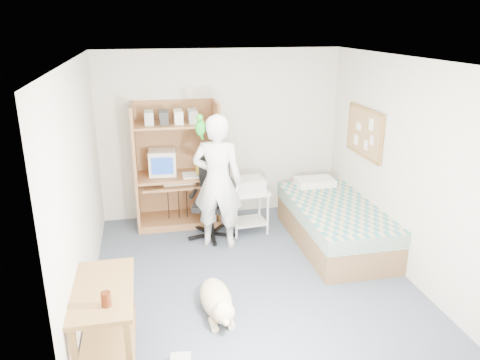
% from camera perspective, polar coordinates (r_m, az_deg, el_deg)
% --- Properties ---
extents(floor, '(4.00, 4.00, 0.00)m').
position_cam_1_polar(floor, '(5.68, 1.25, -11.51)').
color(floor, '#424B5A').
rests_on(floor, ground).
extents(wall_back, '(3.60, 0.02, 2.50)m').
position_cam_1_polar(wall_back, '(7.05, -2.34, 5.56)').
color(wall_back, beige).
rests_on(wall_back, floor).
extents(wall_right, '(0.02, 4.00, 2.50)m').
position_cam_1_polar(wall_right, '(5.82, 18.89, 1.66)').
color(wall_right, beige).
rests_on(wall_right, floor).
extents(wall_left, '(0.02, 4.00, 2.50)m').
position_cam_1_polar(wall_left, '(5.08, -18.83, -0.78)').
color(wall_left, beige).
rests_on(wall_left, floor).
extents(ceiling, '(3.60, 4.00, 0.02)m').
position_cam_1_polar(ceiling, '(4.91, 1.46, 14.53)').
color(ceiling, white).
rests_on(ceiling, wall_back).
extents(computer_hutch, '(1.20, 0.63, 1.80)m').
position_cam_1_polar(computer_hutch, '(6.84, -7.72, 1.24)').
color(computer_hutch, brown).
rests_on(computer_hutch, floor).
extents(bed, '(1.02, 2.02, 0.66)m').
position_cam_1_polar(bed, '(6.44, 11.40, -5.16)').
color(bed, brown).
rests_on(bed, floor).
extents(side_desk, '(0.50, 1.00, 0.75)m').
position_cam_1_polar(side_desk, '(4.31, -16.09, -15.45)').
color(side_desk, brown).
rests_on(side_desk, floor).
extents(corkboard, '(0.04, 0.94, 0.66)m').
position_cam_1_polar(corkboard, '(6.52, 14.94, 5.64)').
color(corkboard, brown).
rests_on(corkboard, wall_right).
extents(office_chair, '(0.61, 0.62, 1.07)m').
position_cam_1_polar(office_chair, '(6.52, -3.38, -3.60)').
color(office_chair, black).
rests_on(office_chair, floor).
extents(person, '(0.76, 0.62, 1.78)m').
position_cam_1_polar(person, '(6.06, -2.77, -0.22)').
color(person, white).
rests_on(person, floor).
extents(parrot, '(0.13, 0.23, 0.36)m').
position_cam_1_polar(parrot, '(5.85, -4.87, 6.56)').
color(parrot, '#198D14').
rests_on(parrot, person).
extents(dog, '(0.34, 0.98, 0.37)m').
position_cam_1_polar(dog, '(4.94, -2.82, -14.43)').
color(dog, beige).
rests_on(dog, floor).
extents(printer_cart, '(0.56, 0.46, 0.63)m').
position_cam_1_polar(printer_cart, '(6.60, 1.02, -2.99)').
color(printer_cart, silver).
rests_on(printer_cart, floor).
extents(printer, '(0.45, 0.36, 0.18)m').
position_cam_1_polar(printer, '(6.49, 1.03, -0.53)').
color(printer, '#BABAB5').
rests_on(printer, printer_cart).
extents(crt_monitor, '(0.40, 0.43, 0.36)m').
position_cam_1_polar(crt_monitor, '(6.80, -9.42, 2.19)').
color(crt_monitor, beige).
rests_on(crt_monitor, computer_hutch).
extents(keyboard, '(0.45, 0.16, 0.03)m').
position_cam_1_polar(keyboard, '(6.74, -7.39, -0.37)').
color(keyboard, beige).
rests_on(keyboard, computer_hutch).
extents(pencil_cup, '(0.08, 0.08, 0.12)m').
position_cam_1_polar(pencil_cup, '(6.78, -5.08, 1.18)').
color(pencil_cup, gold).
rests_on(pencil_cup, computer_hutch).
extents(drink_glass, '(0.08, 0.08, 0.12)m').
position_cam_1_polar(drink_glass, '(3.91, -16.02, -13.79)').
color(drink_glass, '#431A0A').
rests_on(drink_glass, side_desk).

